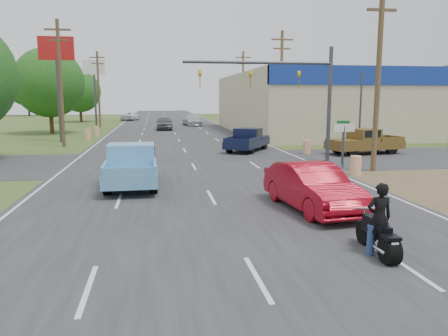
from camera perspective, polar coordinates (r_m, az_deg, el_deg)
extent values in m
plane|color=#344F1F|center=(9.91, 4.39, -14.29)|extent=(200.00, 200.00, 0.00)
cube|color=#2D2D30|center=(49.04, -6.42, 4.50)|extent=(15.00, 180.00, 0.02)
cube|color=#2D2D30|center=(27.21, -4.33, 0.82)|extent=(120.00, 10.00, 0.02)
cube|color=brown|center=(23.30, 25.57, -1.47)|extent=(8.00, 18.00, 0.01)
cube|color=#B7A88C|center=(59.59, 26.28, 7.60)|extent=(50.00, 28.00, 6.60)
cylinder|color=#4C3823|center=(24.76, 19.48, 11.10)|extent=(0.28, 0.28, 10.00)
cube|color=#4C3823|center=(25.14, 19.92, 18.85)|extent=(1.60, 0.14, 0.14)
cylinder|color=#4C3823|center=(41.51, 7.48, 10.54)|extent=(0.28, 0.28, 10.00)
cube|color=#4C3823|center=(41.83, 7.61, 16.30)|extent=(2.00, 0.14, 0.14)
cube|color=#4C3823|center=(41.74, 7.59, 15.21)|extent=(1.60, 0.14, 0.14)
cylinder|color=#4C3823|center=(59.01, 2.49, 10.17)|extent=(0.28, 0.28, 10.00)
cube|color=#4C3823|center=(59.23, 2.52, 14.24)|extent=(2.00, 0.14, 0.14)
cube|color=#4C3823|center=(59.16, 2.52, 13.46)|extent=(1.60, 0.14, 0.14)
cylinder|color=#4C3823|center=(37.58, -20.56, 10.20)|extent=(0.28, 0.28, 10.00)
cube|color=#4C3823|center=(37.94, -20.93, 16.54)|extent=(2.00, 0.14, 0.14)
cube|color=#4C3823|center=(37.83, -20.86, 15.34)|extent=(1.60, 0.14, 0.14)
cylinder|color=#4C3823|center=(61.29, -16.06, 9.79)|extent=(0.28, 0.28, 10.00)
cube|color=#4C3823|center=(61.51, -16.24, 13.70)|extent=(2.00, 0.14, 0.14)
cube|color=#4C3823|center=(61.45, -16.20, 12.96)|extent=(1.60, 0.14, 0.14)
cylinder|color=#422D19|center=(52.15, -21.62, 5.96)|extent=(0.44, 0.44, 3.24)
sphere|color=#1C4915|center=(52.12, -21.88, 10.31)|extent=(7.56, 7.56, 7.56)
cylinder|color=#422D19|center=(75.85, -18.20, 6.81)|extent=(0.44, 0.44, 2.88)
sphere|color=#1C4915|center=(75.81, -18.33, 9.46)|extent=(6.72, 6.72, 6.72)
cylinder|color=#422D19|center=(97.38, 27.22, 6.89)|extent=(0.44, 0.44, 3.60)
cylinder|color=#422D19|center=(108.72, 8.36, 7.88)|extent=(0.44, 0.44, 3.42)
sphere|color=#1C4915|center=(108.71, 8.41, 10.08)|extent=(7.98, 7.98, 7.98)
cylinder|color=#422D19|center=(107.53, -24.14, 7.26)|extent=(0.44, 0.44, 3.78)
sphere|color=#1C4915|center=(107.54, -24.30, 9.72)|extent=(8.82, 8.82, 8.82)
cylinder|color=orange|center=(23.42, 16.82, 0.32)|extent=(0.56, 0.56, 1.00)
cylinder|color=orange|center=(31.36, 10.78, 2.69)|extent=(0.56, 0.56, 1.00)
cylinder|color=orange|center=(43.45, -17.36, 4.19)|extent=(0.56, 0.56, 1.00)
cylinder|color=orange|center=(47.35, -16.31, 4.62)|extent=(0.56, 0.56, 1.00)
cylinder|color=#3F3F44|center=(41.69, -20.78, 9.34)|extent=(0.30, 0.30, 9.00)
cube|color=#B21414|center=(41.90, -21.08, 14.39)|extent=(3.00, 0.35, 2.00)
cylinder|color=#3F3F44|center=(65.38, -16.49, 9.27)|extent=(0.30, 0.30, 9.00)
cube|color=white|center=(65.51, -16.64, 12.50)|extent=(3.00, 0.35, 2.00)
cylinder|color=#3F3F44|center=(25.21, 15.35, 2.59)|extent=(0.08, 0.08, 2.40)
cube|color=white|center=(25.12, 15.45, 5.08)|extent=(1.20, 0.05, 0.45)
cylinder|color=#3F3F44|center=(26.82, 15.21, 2.97)|extent=(0.08, 0.08, 2.40)
cube|color=#0C591E|center=(26.72, 15.33, 5.74)|extent=(0.80, 0.04, 0.22)
cylinder|color=#3F3F44|center=(27.94, 13.58, 8.00)|extent=(0.24, 0.24, 7.00)
cylinder|color=#3F3F44|center=(26.64, 4.55, 13.56)|extent=(9.00, 0.18, 0.18)
imported|color=gold|center=(27.29, 9.77, 12.41)|extent=(0.18, 0.40, 1.10)
imported|color=gold|center=(26.49, 3.46, 12.62)|extent=(0.18, 0.40, 1.10)
imported|color=gold|center=(26.02, -3.17, 12.69)|extent=(0.18, 0.40, 1.10)
imported|color=maroon|center=(15.70, 11.42, -2.48)|extent=(2.37, 5.17, 1.64)
cylinder|color=black|center=(11.29, 20.84, -10.10)|extent=(0.34, 0.67, 0.66)
cylinder|color=black|center=(12.51, 17.69, -8.05)|extent=(0.14, 0.66, 0.66)
cube|color=black|center=(11.83, 19.20, -7.65)|extent=(0.25, 1.21, 0.30)
cube|color=black|center=(11.99, 18.71, -6.41)|extent=(0.27, 0.56, 0.22)
cube|color=black|center=(11.53, 19.91, -7.30)|extent=(0.31, 0.56, 0.10)
cylinder|color=white|center=(12.20, 18.15, -5.01)|extent=(0.65, 0.07, 0.05)
cube|color=white|center=(11.04, 21.44, -9.37)|extent=(0.18, 0.02, 0.12)
imported|color=black|center=(11.63, 19.60, -6.60)|extent=(0.66, 0.44, 1.77)
cylinder|color=black|center=(21.82, -14.21, -0.35)|extent=(0.35, 0.89, 0.88)
cylinder|color=black|center=(21.75, -9.35, -0.22)|extent=(0.35, 0.89, 0.88)
cylinder|color=black|center=(18.45, -14.99, -2.09)|extent=(0.35, 0.89, 0.88)
cylinder|color=black|center=(18.37, -9.23, -1.94)|extent=(0.35, 0.89, 0.88)
cube|color=#66AADA|center=(20.03, -11.96, -0.40)|extent=(2.30, 5.77, 0.57)
cube|color=#66AADA|center=(21.68, -11.84, 1.29)|extent=(2.13, 2.21, 0.20)
cube|color=#66AADA|center=(20.04, -12.02, 1.77)|extent=(2.06, 1.75, 0.94)
cube|color=black|center=(20.02, -12.03, 2.24)|extent=(2.09, 1.41, 0.50)
cube|color=#66AADA|center=(17.19, -12.32, -0.48)|extent=(2.03, 0.12, 0.33)
cylinder|color=black|center=(34.36, 2.61, 3.22)|extent=(0.66, 0.83, 0.79)
cylinder|color=black|center=(33.84, 5.25, 3.10)|extent=(0.66, 0.83, 0.79)
cylinder|color=black|center=(31.49, 0.73, 2.69)|extent=(0.66, 0.83, 0.79)
cylinder|color=black|center=(30.93, 3.59, 2.55)|extent=(0.66, 0.83, 0.79)
cube|color=#111634|center=(32.62, 3.08, 3.28)|extent=(4.33, 5.41, 0.51)
cube|color=#111634|center=(34.04, 3.93, 4.07)|extent=(2.61, 2.64, 0.18)
cube|color=#111634|center=(32.65, 3.15, 4.47)|extent=(2.35, 2.25, 0.84)
cube|color=black|center=(32.64, 3.15, 4.73)|extent=(2.22, 2.01, 0.44)
cube|color=#111634|center=(30.23, 1.52, 3.58)|extent=(1.60, 1.00, 0.30)
cylinder|color=black|center=(30.80, 16.48, 2.21)|extent=(0.88, 0.47, 0.83)
cylinder|color=black|center=(32.21, 14.64, 2.57)|extent=(0.88, 0.47, 0.83)
cylinder|color=black|center=(32.83, 21.04, 2.38)|extent=(0.88, 0.47, 0.83)
cylinder|color=black|center=(34.15, 19.13, 2.72)|extent=(0.88, 0.47, 0.83)
cube|color=brown|center=(32.44, 17.89, 2.88)|extent=(5.71, 3.08, 0.54)
cube|color=brown|center=(31.44, 15.58, 3.43)|extent=(2.40, 2.33, 0.19)
cube|color=brown|center=(32.31, 17.80, 4.12)|extent=(1.96, 2.19, 0.88)
cube|color=black|center=(32.30, 17.81, 4.40)|extent=(1.65, 2.17, 0.47)
cube|color=brown|center=(34.09, 21.45, 3.67)|extent=(0.45, 1.89, 0.31)
imported|color=#57565B|center=(55.08, -7.81, 5.82)|extent=(1.95, 4.84, 1.65)
imported|color=silver|center=(63.20, -4.16, 6.26)|extent=(2.89, 5.65, 1.57)
imported|color=white|center=(79.25, -12.15, 6.64)|extent=(3.32, 5.70, 1.49)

